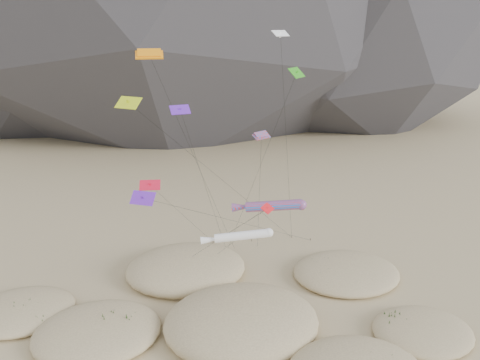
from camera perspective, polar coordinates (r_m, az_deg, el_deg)
name	(u,v)px	position (r m, az deg, el deg)	size (l,w,h in m)	color
dunes	(215,330)	(49.78, -3.09, -17.74)	(51.85, 39.24, 4.28)	#CCB789
dune_grass	(221,326)	(49.98, -2.37, -17.38)	(40.21, 28.74, 1.57)	black
kite_stakes	(223,248)	(66.22, -2.09, -8.27)	(23.73, 5.96, 0.30)	#3F2D1E
rainbow_tube_kite	(271,206)	(49.50, 3.76, -3.17)	(8.61, 17.03, 12.72)	red
white_tube_kite	(239,236)	(45.90, -0.17, -6.86)	(7.16, 15.99, 11.17)	white
orange_parafoil	(151,58)	(46.58, -10.82, 14.43)	(11.43, 12.47, 27.88)	orange
multi_parafoil	(261,137)	(52.07, 2.63, 5.24)	(2.97, 10.06, 18.76)	red
delta_kites	(200,135)	(49.74, -4.91, 5.49)	(25.33, 19.33, 29.30)	#C7DD17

